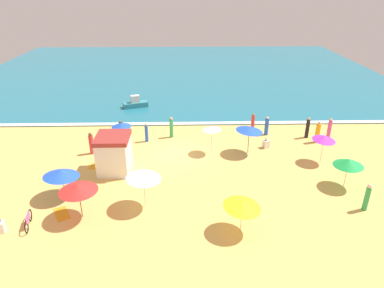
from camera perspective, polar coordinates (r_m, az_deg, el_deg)
The scene contains 29 objects.
ground_plane at distance 28.06m, azimuth -2.35°, elevation -1.54°, with size 60.00×60.00×0.00m, color #EDBC60.
ocean_water at distance 54.53m, azimuth -1.98°, elevation 11.89°, with size 60.00×44.00×0.10m, color teal.
wave_breaker_foam at distance 33.77m, azimuth -2.22°, elevation 3.44°, with size 57.00×0.70×0.01m, color white.
lifeguard_cabana at distance 25.50m, azimuth -12.74°, elevation -1.51°, with size 2.36×2.59×2.81m.
beach_umbrella_0 at distance 19.09m, azimuth 8.32°, elevation -9.88°, with size 2.91×2.91×2.02m.
beach_umbrella_1 at distance 20.83m, azimuth -8.02°, elevation -5.27°, with size 2.57×2.55×2.40m.
beach_umbrella_2 at distance 27.67m, azimuth 9.47°, elevation 2.43°, with size 2.20×2.18×2.33m.
beach_umbrella_3 at distance 27.37m, azimuth 3.31°, elevation 2.65°, with size 1.63×1.61×2.37m.
beach_umbrella_4 at distance 20.84m, azimuth -18.33°, elevation -6.88°, with size 2.61×2.60×2.22m.
beach_umbrella_5 at distance 25.06m, azimuth 24.45°, elevation -2.79°, with size 2.44×2.43×2.10m.
beach_umbrella_6 at distance 27.72m, azimuth 20.99°, elevation 0.88°, with size 2.40×2.41×2.23m.
beach_umbrella_7 at distance 23.30m, azimuth -20.79°, elevation -4.53°, with size 3.18×3.17×2.05m.
beach_umbrella_8 at distance 29.56m, azimuth -11.63°, elevation 3.03°, with size 2.27×2.27×1.94m.
parked_bicycle at distance 22.09m, azimuth -25.43°, elevation -11.30°, with size 0.44×1.79×0.76m.
beachgoer_0 at distance 28.81m, azimuth -16.28°, elevation 0.05°, with size 0.44×0.44×1.83m.
beachgoer_1 at distance 30.07m, azimuth -7.52°, elevation 1.86°, with size 0.39×0.39×1.69m.
beachgoer_2 at distance 32.54m, azimuth 21.73°, elevation 2.29°, with size 0.43×0.43×1.94m.
beachgoer_3 at distance 22.34m, azimuth -29.14°, elevation -11.79°, with size 0.56×0.56×0.89m.
beachgoer_5 at distance 29.51m, azimuth 12.11°, elevation 0.09°, with size 0.61×0.61×0.89m.
beachgoer_6 at distance 31.88m, azimuth 12.22°, elevation 2.90°, with size 0.50×0.50×1.76m.
beachgoer_7 at distance 30.68m, azimuth -3.42°, elevation 2.72°, with size 0.42×0.42×1.91m.
beachgoer_8 at distance 31.54m, azimuth 20.03°, elevation 1.78°, with size 0.50×0.50×1.92m.
beachgoer_9 at distance 23.48m, azimuth 26.92°, elevation -7.87°, with size 0.43×0.43×1.81m.
beachgoer_10 at distance 32.50m, azimuth 10.01°, elevation 3.53°, with size 0.41×0.41×1.72m.
beachgoer_11 at distance 32.21m, azimuth 18.53°, elevation 2.53°, with size 0.34×0.34×1.90m.
beachgoer_12 at distance 32.89m, azimuth -11.69°, elevation 2.89°, with size 0.39×0.39×0.96m.
beach_towel_0 at distance 22.56m, azimuth -20.72°, elevation -10.71°, with size 1.36×1.64×0.01m.
beach_towel_1 at distance 27.06m, azimuth -15.54°, elevation -3.59°, with size 1.16×1.11×0.01m.
small_boat_0 at distance 38.66m, azimuth -9.32°, elevation 6.65°, with size 2.82×1.80×1.32m.
Camera 1 is at (0.54, -25.05, 12.64)m, focal length 32.30 mm.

